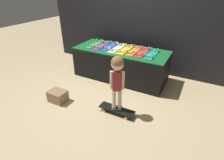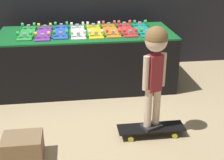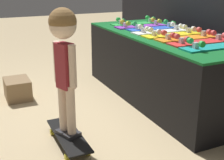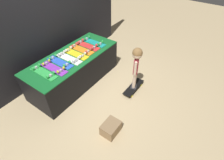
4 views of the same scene
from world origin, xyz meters
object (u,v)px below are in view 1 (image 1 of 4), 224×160
at_px(skateboard_white_on_rack, 117,48).
at_px(skateboard_on_floor, 117,110).
at_px(skateboard_yellow_on_rack, 125,50).
at_px(skateboard_red_on_rack, 143,52).
at_px(skateboard_green_on_rack, 95,44).
at_px(skateboard_blue_on_rack, 110,46).
at_px(storage_box, 58,96).
at_px(child, 117,74).
at_px(skateboard_orange_on_rack, 134,51).
at_px(skateboard_teal_on_rack, 152,54).
at_px(skateboard_purple_on_rack, 101,46).

xyz_separation_m(skateboard_white_on_rack, skateboard_on_floor, (0.65, -1.28, -0.67)).
height_order(skateboard_yellow_on_rack, skateboard_red_on_rack, same).
bearing_deg(skateboard_green_on_rack, skateboard_blue_on_rack, 0.59).
bearing_deg(storage_box, skateboard_red_on_rack, 52.04).
height_order(skateboard_blue_on_rack, skateboard_yellow_on_rack, same).
relative_size(skateboard_red_on_rack, skateboard_on_floor, 0.97).
relative_size(skateboard_red_on_rack, storage_box, 1.89).
distance_m(skateboard_white_on_rack, skateboard_red_on_rack, 0.63).
distance_m(skateboard_blue_on_rack, child, 1.58).
distance_m(skateboard_red_on_rack, storage_box, 2.03).
distance_m(skateboard_orange_on_rack, skateboard_on_floor, 1.49).
xyz_separation_m(skateboard_red_on_rack, skateboard_on_floor, (0.02, -1.30, -0.67)).
bearing_deg(skateboard_red_on_rack, skateboard_yellow_on_rack, -176.83).
bearing_deg(skateboard_orange_on_rack, skateboard_green_on_rack, 179.11).
bearing_deg(skateboard_teal_on_rack, skateboard_green_on_rack, 178.77).
bearing_deg(skateboard_white_on_rack, skateboard_red_on_rack, 2.47).
distance_m(skateboard_orange_on_rack, skateboard_teal_on_rack, 0.42).
bearing_deg(storage_box, skateboard_on_floor, 10.08).
bearing_deg(skateboard_on_floor, skateboard_green_on_rack, 134.19).
bearing_deg(skateboard_yellow_on_rack, storage_box, -117.10).
bearing_deg(skateboard_red_on_rack, skateboard_green_on_rack, 179.30).
xyz_separation_m(skateboard_yellow_on_rack, skateboard_on_floor, (0.44, -1.28, -0.67)).
height_order(skateboard_on_floor, child, child).
height_order(skateboard_green_on_rack, skateboard_teal_on_rack, same).
bearing_deg(child, skateboard_white_on_rack, 96.04).
distance_m(skateboard_green_on_rack, storage_box, 1.66).
bearing_deg(skateboard_red_on_rack, skateboard_blue_on_rack, 178.65).
relative_size(skateboard_purple_on_rack, skateboard_teal_on_rack, 1.00).
bearing_deg(child, skateboard_on_floor, 68.95).
xyz_separation_m(skateboard_blue_on_rack, skateboard_white_on_rack, (0.21, -0.05, 0.00)).
distance_m(skateboard_purple_on_rack, skateboard_red_on_rack, 1.05).
distance_m(skateboard_blue_on_rack, skateboard_on_floor, 1.72).
bearing_deg(skateboard_white_on_rack, skateboard_purple_on_rack, -179.54).
height_order(skateboard_green_on_rack, skateboard_red_on_rack, same).
height_order(skateboard_green_on_rack, skateboard_yellow_on_rack, same).
xyz_separation_m(skateboard_purple_on_rack, skateboard_teal_on_rack, (1.26, 0.01, 0.00)).
bearing_deg(skateboard_red_on_rack, skateboard_teal_on_rack, -4.37).
bearing_deg(skateboard_white_on_rack, skateboard_orange_on_rack, 3.59).
bearing_deg(skateboard_red_on_rack, skateboard_purple_on_rack, -178.33).
relative_size(skateboard_white_on_rack, child, 0.64).
relative_size(skateboard_blue_on_rack, child, 0.64).
xyz_separation_m(skateboard_white_on_rack, skateboard_orange_on_rack, (0.42, 0.03, 0.00)).
height_order(skateboard_green_on_rack, child, child).
relative_size(skateboard_yellow_on_rack, skateboard_teal_on_rack, 1.00).
xyz_separation_m(skateboard_green_on_rack, storage_box, (0.07, -1.54, -0.63)).
xyz_separation_m(skateboard_red_on_rack, skateboard_teal_on_rack, (0.21, -0.02, 0.00)).
height_order(skateboard_purple_on_rack, storage_box, skateboard_purple_on_rack).
distance_m(skateboard_green_on_rack, skateboard_white_on_rack, 0.63).
height_order(skateboard_red_on_rack, skateboard_on_floor, skateboard_red_on_rack).
relative_size(skateboard_green_on_rack, skateboard_blue_on_rack, 1.00).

